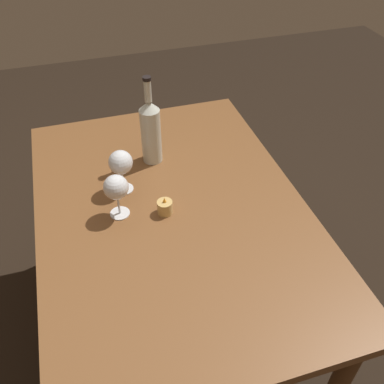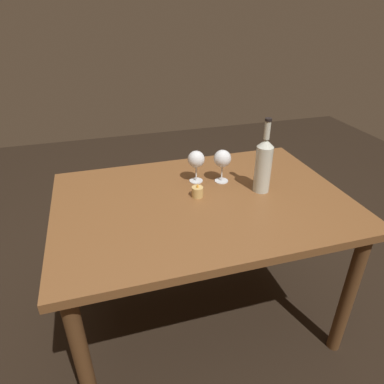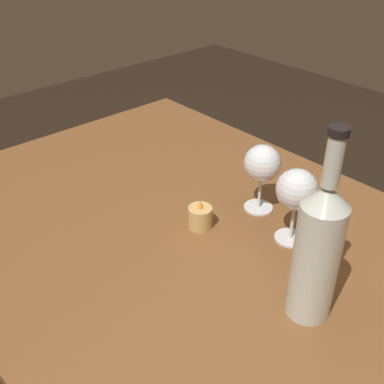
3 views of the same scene
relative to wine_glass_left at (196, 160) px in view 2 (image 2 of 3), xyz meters
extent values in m
plane|color=black|center=(0.02, 0.17, -0.85)|extent=(6.00, 6.00, 0.00)
cube|color=brown|center=(0.02, 0.17, -0.13)|extent=(1.30, 0.90, 0.04)
cylinder|color=brown|center=(-0.56, -0.21, -0.50)|extent=(0.06, 0.06, 0.70)
cylinder|color=brown|center=(0.60, -0.21, -0.50)|extent=(0.06, 0.06, 0.70)
cylinder|color=brown|center=(-0.56, 0.55, -0.50)|extent=(0.06, 0.06, 0.70)
cylinder|color=brown|center=(0.60, 0.55, -0.50)|extent=(0.06, 0.06, 0.70)
cylinder|color=white|center=(0.00, 0.00, -0.11)|extent=(0.07, 0.07, 0.00)
cylinder|color=white|center=(0.00, 0.00, -0.07)|extent=(0.01, 0.01, 0.08)
sphere|color=white|center=(0.00, 0.00, 0.00)|extent=(0.08, 0.08, 0.08)
cylinder|color=#42070F|center=(0.00, 0.00, 0.00)|extent=(0.06, 0.06, 0.02)
cylinder|color=white|center=(-0.12, 0.04, -0.11)|extent=(0.07, 0.07, 0.00)
cylinder|color=white|center=(-0.12, 0.04, -0.07)|extent=(0.01, 0.01, 0.08)
sphere|color=white|center=(-0.12, 0.04, 0.01)|extent=(0.08, 0.08, 0.08)
cylinder|color=#42070F|center=(-0.12, 0.04, 0.00)|extent=(0.07, 0.07, 0.01)
cylinder|color=silver|center=(-0.26, 0.17, 0.00)|extent=(0.08, 0.08, 0.22)
cone|color=silver|center=(-0.26, 0.17, 0.12)|extent=(0.08, 0.08, 0.03)
cylinder|color=silver|center=(-0.26, 0.17, 0.18)|extent=(0.03, 0.03, 0.08)
cylinder|color=black|center=(-0.26, 0.17, 0.23)|extent=(0.03, 0.03, 0.01)
cylinder|color=#DBB266|center=(0.04, 0.15, -0.09)|extent=(0.05, 0.05, 0.05)
cylinder|color=white|center=(0.04, 0.15, -0.10)|extent=(0.04, 0.04, 0.03)
cone|color=#F99E2D|center=(0.04, 0.15, -0.06)|extent=(0.01, 0.01, 0.02)
camera|label=1|loc=(1.04, -0.07, 0.88)|focal=39.67mm
camera|label=2|loc=(0.44, 1.42, 0.66)|focal=31.72mm
camera|label=3|loc=(-0.56, 0.71, 0.50)|focal=44.12mm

